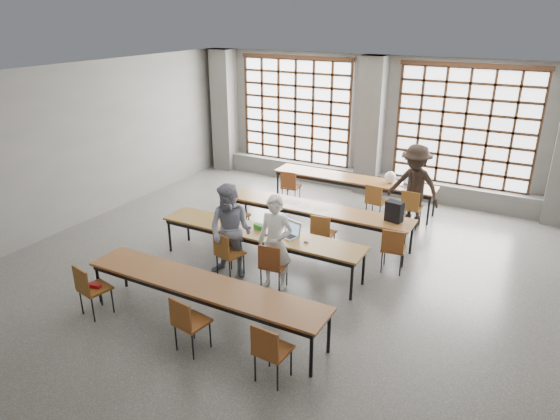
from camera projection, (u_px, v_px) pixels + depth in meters
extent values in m
plane|color=#464644|center=(271.00, 275.00, 9.13)|extent=(11.00, 11.00, 0.00)
plane|color=silver|center=(270.00, 79.00, 7.83)|extent=(11.00, 11.00, 0.00)
plane|color=#626260|center=(374.00, 124.00, 12.97)|extent=(10.00, 0.00, 10.00)
plane|color=#626260|center=(68.00, 149.00, 10.69)|extent=(0.00, 11.00, 11.00)
cube|color=#5A5A58|center=(225.00, 111.00, 14.73)|extent=(0.60, 0.55, 3.50)
cube|color=#5A5A58|center=(371.00, 126.00, 12.75)|extent=(0.60, 0.55, 3.50)
cube|color=white|center=(297.00, 111.00, 13.90)|extent=(3.20, 0.02, 2.80)
cube|color=black|center=(295.00, 112.00, 13.83)|extent=(3.20, 0.05, 2.80)
cube|color=black|center=(295.00, 162.00, 14.37)|extent=(3.32, 0.07, 0.10)
cube|color=black|center=(296.00, 57.00, 13.29)|extent=(3.32, 0.07, 0.10)
cube|color=white|center=(465.00, 128.00, 11.91)|extent=(3.20, 0.02, 2.80)
cube|color=black|center=(464.00, 128.00, 11.84)|extent=(3.20, 0.05, 2.80)
cube|color=black|center=(456.00, 186.00, 12.38)|extent=(3.32, 0.07, 0.10)
cube|color=black|center=(473.00, 65.00, 11.30)|extent=(3.32, 0.07, 0.10)
cube|color=#5A5A58|center=(368.00, 181.00, 13.37)|extent=(9.80, 0.35, 0.50)
cube|color=brown|center=(353.00, 179.00, 12.09)|extent=(4.00, 0.70, 0.04)
cube|color=black|center=(353.00, 181.00, 12.11)|extent=(3.90, 0.64, 0.08)
cylinder|color=black|center=(278.00, 184.00, 12.84)|extent=(0.05, 0.05, 0.69)
cylinder|color=black|center=(288.00, 178.00, 13.31)|extent=(0.05, 0.05, 0.69)
cylinder|color=black|center=(428.00, 211.00, 11.14)|extent=(0.05, 0.05, 0.69)
cylinder|color=black|center=(434.00, 202.00, 11.62)|extent=(0.05, 0.05, 0.69)
cube|color=brown|center=(317.00, 208.00, 10.28)|extent=(4.00, 0.70, 0.04)
cube|color=black|center=(317.00, 211.00, 10.30)|extent=(3.90, 0.64, 0.08)
cylinder|color=black|center=(232.00, 213.00, 11.03)|extent=(0.05, 0.05, 0.69)
cylinder|color=black|center=(246.00, 204.00, 11.50)|extent=(0.05, 0.05, 0.69)
cylinder|color=black|center=(403.00, 249.00, 9.33)|extent=(0.05, 0.05, 0.69)
cylinder|color=black|center=(411.00, 238.00, 9.80)|extent=(0.05, 0.05, 0.69)
cube|color=brown|center=(260.00, 232.00, 9.16)|extent=(4.00, 0.70, 0.04)
cube|color=black|center=(260.00, 235.00, 9.18)|extent=(3.90, 0.64, 0.08)
cylinder|color=black|center=(170.00, 235.00, 9.91)|extent=(0.05, 0.05, 0.69)
cylinder|color=black|center=(188.00, 225.00, 10.38)|extent=(0.05, 0.05, 0.69)
cylinder|color=black|center=(352.00, 282.00, 8.21)|extent=(0.05, 0.05, 0.69)
cylinder|color=black|center=(363.00, 267.00, 8.69)|extent=(0.05, 0.05, 0.69)
cube|color=brown|center=(203.00, 285.00, 7.41)|extent=(4.00, 0.70, 0.04)
cube|color=black|center=(203.00, 288.00, 7.43)|extent=(3.90, 0.64, 0.08)
cylinder|color=black|center=(99.00, 284.00, 8.16)|extent=(0.05, 0.05, 0.69)
cylinder|color=black|center=(124.00, 269.00, 8.63)|extent=(0.05, 0.05, 0.69)
cylinder|color=black|center=(311.00, 355.00, 6.46)|extent=(0.05, 0.05, 0.69)
cylinder|color=black|center=(329.00, 332.00, 6.94)|extent=(0.05, 0.05, 0.69)
cube|color=maroon|center=(291.00, 186.00, 12.36)|extent=(0.46, 0.46, 0.04)
cube|color=maroon|center=(288.00, 180.00, 12.10)|extent=(0.40, 0.07, 0.40)
cylinder|color=black|center=(291.00, 195.00, 12.44)|extent=(0.02, 0.02, 0.45)
cube|color=brown|center=(377.00, 201.00, 11.38)|extent=(0.47, 0.47, 0.04)
cube|color=brown|center=(374.00, 194.00, 11.15)|extent=(0.40, 0.08, 0.40)
cylinder|color=black|center=(376.00, 211.00, 11.47)|extent=(0.02, 0.02, 0.45)
cube|color=brown|center=(412.00, 207.00, 11.03)|extent=(0.42, 0.42, 0.04)
cube|color=brown|center=(410.00, 201.00, 10.78)|extent=(0.40, 0.03, 0.40)
cylinder|color=black|center=(411.00, 217.00, 11.12)|extent=(0.02, 0.02, 0.45)
cube|color=brown|center=(237.00, 215.00, 10.63)|extent=(0.53, 0.53, 0.04)
cube|color=brown|center=(230.00, 207.00, 10.42)|extent=(0.39, 0.15, 0.40)
cylinder|color=black|center=(238.00, 225.00, 10.72)|extent=(0.02, 0.02, 0.45)
cube|color=brown|center=(323.00, 233.00, 9.75)|extent=(0.44, 0.44, 0.04)
cube|color=brown|center=(320.00, 226.00, 9.50)|extent=(0.40, 0.05, 0.40)
cylinder|color=black|center=(323.00, 244.00, 9.83)|extent=(0.02, 0.02, 0.45)
cube|color=brown|center=(393.00, 248.00, 9.13)|extent=(0.47, 0.47, 0.04)
cube|color=brown|center=(393.00, 241.00, 8.87)|extent=(0.40, 0.08, 0.40)
cylinder|color=black|center=(392.00, 259.00, 9.21)|extent=(0.02, 0.02, 0.45)
cube|color=brown|center=(230.00, 253.00, 8.94)|extent=(0.51, 0.51, 0.04)
cube|color=brown|center=(221.00, 245.00, 8.72)|extent=(0.40, 0.13, 0.40)
cylinder|color=black|center=(231.00, 265.00, 9.03)|extent=(0.02, 0.02, 0.45)
cube|color=brown|center=(274.00, 265.00, 8.54)|extent=(0.46, 0.46, 0.04)
cube|color=brown|center=(269.00, 258.00, 8.29)|extent=(0.40, 0.07, 0.40)
cylinder|color=black|center=(274.00, 276.00, 8.63)|extent=(0.02, 0.02, 0.45)
cube|color=brown|center=(95.00, 289.00, 7.81)|extent=(0.50, 0.50, 0.04)
cube|color=brown|center=(81.00, 281.00, 7.58)|extent=(0.40, 0.11, 0.40)
cylinder|color=black|center=(97.00, 301.00, 7.89)|extent=(0.02, 0.02, 0.45)
cube|color=brown|center=(192.00, 322.00, 6.97)|extent=(0.48, 0.48, 0.04)
cube|color=brown|center=(180.00, 314.00, 6.74)|extent=(0.40, 0.09, 0.40)
cylinder|color=black|center=(193.00, 335.00, 7.05)|extent=(0.02, 0.02, 0.45)
cube|color=brown|center=(273.00, 350.00, 6.40)|extent=(0.44, 0.44, 0.04)
cube|color=brown|center=(264.00, 343.00, 6.15)|extent=(0.40, 0.05, 0.40)
cylinder|color=black|center=(273.00, 364.00, 6.48)|extent=(0.02, 0.02, 0.45)
imported|color=white|center=(275.00, 243.00, 8.44)|extent=(0.66, 0.47, 1.69)
imported|color=#1A244E|center=(231.00, 231.00, 8.83)|extent=(0.91, 0.74, 1.73)
imported|color=black|center=(414.00, 186.00, 10.89)|extent=(1.33, 0.95, 1.86)
cube|color=#BBBBC0|center=(288.00, 236.00, 8.95)|extent=(0.42, 0.35, 0.02)
cube|color=black|center=(287.00, 235.00, 8.94)|extent=(0.34, 0.26, 0.00)
cube|color=#BBBBC0|center=(293.00, 227.00, 9.00)|extent=(0.36, 0.17, 0.26)
cube|color=#8FBDF7|center=(293.00, 229.00, 9.00)|extent=(0.31, 0.13, 0.21)
cube|color=#B3B3B8|center=(409.00, 186.00, 11.52)|extent=(0.40, 0.32, 0.02)
cube|color=black|center=(409.00, 185.00, 11.51)|extent=(0.33, 0.23, 0.00)
cube|color=#B3B3B8|center=(412.00, 179.00, 11.58)|extent=(0.37, 0.13, 0.26)
cube|color=#87B8E9|center=(411.00, 180.00, 11.58)|extent=(0.31, 0.10, 0.21)
ellipsoid|color=silver|center=(306.00, 241.00, 8.71)|extent=(0.11, 0.09, 0.04)
cube|color=#287C28|center=(260.00, 227.00, 9.23)|extent=(0.27, 0.16, 0.09)
cube|color=black|center=(266.00, 235.00, 8.99)|extent=(0.14, 0.11, 0.01)
cube|color=white|center=(292.00, 202.00, 10.58)|extent=(0.30, 0.22, 0.00)
cube|color=white|center=(303.00, 206.00, 10.36)|extent=(0.34, 0.27, 0.00)
cube|color=white|center=(321.00, 208.00, 10.23)|extent=(0.35, 0.30, 0.00)
cube|color=black|center=(394.00, 211.00, 9.53)|extent=(0.35, 0.26, 0.40)
ellipsoid|color=white|center=(390.00, 177.00, 11.67)|extent=(0.27, 0.22, 0.29)
cube|color=#A3141C|center=(95.00, 286.00, 7.79)|extent=(0.21, 0.12, 0.06)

